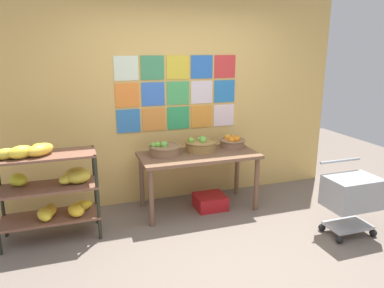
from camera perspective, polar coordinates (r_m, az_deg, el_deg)
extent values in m
plane|color=#6F6257|center=(3.60, 6.19, -18.41)|extent=(9.44, 9.44, 0.00)
cube|color=#DBB15E|center=(4.70, -2.33, 7.06)|extent=(4.47, 0.06, 2.66)
cube|color=silver|center=(4.49, -10.39, 11.70)|extent=(0.29, 0.01, 0.29)
cube|color=#3F8F5B|center=(4.54, -6.28, 11.89)|extent=(0.29, 0.01, 0.29)
cube|color=gold|center=(4.62, -2.28, 12.02)|extent=(0.29, 0.01, 0.29)
cube|color=blue|center=(4.72, 1.56, 12.09)|extent=(0.29, 0.01, 0.29)
cube|color=red|center=(4.85, 5.23, 12.10)|extent=(0.29, 0.01, 0.29)
cube|color=orange|center=(4.51, -10.20, 7.61)|extent=(0.29, 0.01, 0.29)
cube|color=blue|center=(4.57, -6.16, 7.85)|extent=(0.29, 0.01, 0.29)
cube|color=#46AC5D|center=(4.65, -2.24, 8.05)|extent=(0.29, 0.01, 0.29)
cube|color=silver|center=(4.75, 1.53, 8.20)|extent=(0.29, 0.01, 0.29)
cube|color=#2976BF|center=(4.87, 5.14, 8.31)|extent=(0.29, 0.01, 0.29)
cube|color=#3276BB|center=(4.56, -10.01, 3.59)|extent=(0.29, 0.01, 0.29)
cube|color=orange|center=(4.62, -6.05, 3.88)|extent=(0.29, 0.01, 0.29)
cube|color=#2F9D5A|center=(4.70, -2.20, 4.14)|extent=(0.29, 0.01, 0.29)
cube|color=orange|center=(4.80, 1.50, 4.37)|extent=(0.29, 0.01, 0.29)
cube|color=silver|center=(4.92, 5.05, 4.57)|extent=(0.29, 0.01, 0.29)
cylinder|color=#272A1D|center=(3.91, -14.67, -8.28)|extent=(0.04, 0.04, 0.93)
cylinder|color=#272A1D|center=(4.32, -27.95, -7.31)|extent=(0.04, 0.04, 0.93)
cylinder|color=#272A1D|center=(4.26, -15.06, -6.36)|extent=(0.04, 0.04, 0.93)
cube|color=brown|center=(4.18, -21.35, -10.73)|extent=(1.00, 0.41, 0.02)
ellipsoid|color=yellow|center=(4.07, -17.85, -9.91)|extent=(0.23, 0.26, 0.13)
ellipsoid|color=yellow|center=(4.18, -17.12, -9.34)|extent=(0.29, 0.24, 0.11)
ellipsoid|color=yellow|center=(4.09, -22.27, -10.26)|extent=(0.20, 0.27, 0.12)
ellipsoid|color=yellow|center=(4.18, -21.59, -9.76)|extent=(0.17, 0.29, 0.11)
cube|color=brown|center=(4.05, -21.81, -6.35)|extent=(1.00, 0.41, 0.02)
ellipsoid|color=yellow|center=(4.16, -25.78, -5.11)|extent=(0.26, 0.28, 0.13)
ellipsoid|color=yellow|center=(4.05, -18.91, -5.09)|extent=(0.28, 0.31, 0.11)
ellipsoid|color=yellow|center=(4.00, -17.45, -5.02)|extent=(0.28, 0.23, 0.13)
ellipsoid|color=gold|center=(4.12, -17.60, -4.41)|extent=(0.29, 0.22, 0.13)
cube|color=brown|center=(3.95, -22.28, -1.71)|extent=(1.00, 0.41, 0.02)
ellipsoid|color=yellow|center=(3.91, -27.39, -1.41)|extent=(0.26, 0.17, 0.11)
ellipsoid|color=yellow|center=(3.89, -22.83, -0.82)|extent=(0.32, 0.32, 0.13)
ellipsoid|color=yellow|center=(3.87, -25.44, -1.17)|extent=(0.28, 0.23, 0.13)
ellipsoid|color=yellow|center=(3.98, -22.80, -0.65)|extent=(0.26, 0.25, 0.11)
cube|color=brown|center=(4.43, 1.04, -1.79)|extent=(1.45, 0.68, 0.04)
cylinder|color=brown|center=(4.13, -6.47, -8.49)|extent=(0.06, 0.06, 0.68)
cylinder|color=brown|center=(4.57, 10.15, -6.29)|extent=(0.06, 0.06, 0.68)
cylinder|color=brown|center=(4.64, -7.95, -5.86)|extent=(0.06, 0.06, 0.68)
cylinder|color=brown|center=(5.03, 7.12, -4.15)|extent=(0.06, 0.06, 0.68)
cylinder|color=olive|center=(4.54, 1.39, -0.33)|extent=(0.38, 0.38, 0.12)
torus|color=olive|center=(4.53, 1.40, 0.39)|extent=(0.41, 0.41, 0.03)
sphere|color=#7EC344|center=(4.60, 1.24, 0.75)|extent=(0.07, 0.07, 0.07)
sphere|color=#76AE35|center=(4.50, -0.15, 0.54)|extent=(0.08, 0.08, 0.08)
sphere|color=#6AC347|center=(4.58, 1.74, 0.72)|extent=(0.09, 0.09, 0.09)
sphere|color=#76BE48|center=(4.49, 1.76, 0.51)|extent=(0.07, 0.07, 0.07)
sphere|color=#73C23B|center=(4.60, 1.73, 0.70)|extent=(0.08, 0.08, 0.08)
cylinder|color=#896445|center=(4.39, -4.36, -1.02)|extent=(0.37, 0.37, 0.10)
torus|color=olive|center=(4.37, -4.37, -0.36)|extent=(0.39, 0.39, 0.02)
sphere|color=#76AE45|center=(4.38, -6.14, -0.22)|extent=(0.07, 0.07, 0.07)
sphere|color=#6DB346|center=(4.36, -4.43, -0.12)|extent=(0.09, 0.09, 0.09)
sphere|color=#69B839|center=(4.40, -4.50, -0.09)|extent=(0.09, 0.09, 0.09)
sphere|color=#71B241|center=(4.36, -4.37, -0.33)|extent=(0.08, 0.08, 0.08)
sphere|color=#69BC37|center=(4.36, -5.43, -0.13)|extent=(0.08, 0.08, 0.08)
sphere|color=#6DAD36|center=(4.37, -4.37, -0.26)|extent=(0.09, 0.09, 0.09)
cylinder|color=#8B664A|center=(4.75, 6.39, 0.10)|extent=(0.31, 0.31, 0.09)
torus|color=olive|center=(4.74, 6.41, 0.62)|extent=(0.34, 0.34, 0.03)
sphere|color=orange|center=(4.73, 7.11, 0.73)|extent=(0.09, 0.09, 0.09)
sphere|color=orange|center=(4.78, 6.76, 0.96)|extent=(0.08, 0.08, 0.08)
sphere|color=orange|center=(4.71, 7.07, 0.71)|extent=(0.09, 0.09, 0.09)
sphere|color=orange|center=(4.65, 6.27, 0.56)|extent=(0.09, 0.09, 0.09)
sphere|color=orange|center=(4.79, 5.71, 0.96)|extent=(0.10, 0.10, 0.10)
cube|color=red|center=(4.65, 2.87, -9.07)|extent=(0.37, 0.35, 0.17)
sphere|color=black|center=(4.18, 22.27, -13.83)|extent=(0.08, 0.08, 0.08)
sphere|color=black|center=(4.47, 26.72, -12.45)|extent=(0.08, 0.08, 0.08)
sphere|color=black|center=(4.37, 19.86, -12.31)|extent=(0.08, 0.08, 0.08)
sphere|color=black|center=(4.64, 24.28, -11.12)|extent=(0.08, 0.08, 0.08)
cube|color=#A5A8AD|center=(4.39, 23.41, -11.70)|extent=(0.47, 0.30, 0.03)
cube|color=#959A9F|center=(4.23, 23.95, -6.97)|extent=(0.55, 0.38, 0.33)
cylinder|color=#959A9F|center=(4.30, 22.41, -2.47)|extent=(0.52, 0.03, 0.03)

